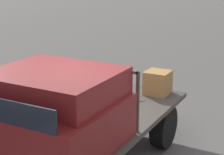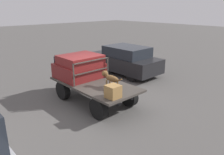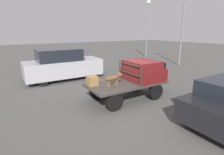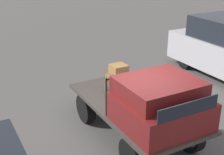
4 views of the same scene
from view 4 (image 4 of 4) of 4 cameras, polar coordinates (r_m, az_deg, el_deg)
name	(u,v)px [view 4 (image 4 of 4)]	position (r m, az deg, el deg)	size (l,w,h in m)	color
ground_plane	(133,134)	(7.78, 3.93, -10.26)	(80.00, 80.00, 0.00)	#514F4C
flatbed_truck	(134,113)	(7.48, 4.05, -6.52)	(3.70, 1.81, 0.81)	black
truck_cab	(160,104)	(6.46, 8.85, -4.80)	(1.58, 1.69, 0.96)	maroon
truck_headboard	(139,84)	(7.02, 4.88, -1.25)	(0.04, 1.69, 0.88)	#3D3833
dog	(114,80)	(7.74, 0.41, -0.47)	(1.05, 0.23, 0.61)	brown
cargo_crate	(119,72)	(8.70, 1.23, 1.02)	(0.42, 0.42, 0.42)	olive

